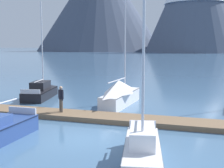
# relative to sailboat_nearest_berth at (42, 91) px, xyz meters

# --- Properties ---
(ground_plane) EXTENTS (700.00, 700.00, 0.00)m
(ground_plane) POSITION_rel_sailboat_nearest_berth_xyz_m (7.53, -10.67, -0.56)
(ground_plane) COLOR #426689
(mountain_west_summit) EXTENTS (89.20, 89.20, 68.48)m
(mountain_west_summit) POSITION_rel_sailboat_nearest_berth_xyz_m (-50.20, 191.17, 34.52)
(mountain_west_summit) COLOR #424C60
(mountain_west_summit) RESTS_ON ground
(dock) EXTENTS (21.06, 3.54, 0.30)m
(dock) POSITION_rel_sailboat_nearest_berth_xyz_m (7.53, -6.67, -0.41)
(dock) COLOR brown
(dock) RESTS_ON ground
(sailboat_nearest_berth) EXTENTS (2.59, 6.57, 8.33)m
(sailboat_nearest_berth) POSITION_rel_sailboat_nearest_berth_xyz_m (0.00, 0.00, 0.00)
(sailboat_nearest_berth) COLOR black
(sailboat_nearest_berth) RESTS_ON ground
(sailboat_mid_dock_port) EXTENTS (2.12, 6.88, 8.00)m
(sailboat_mid_dock_port) POSITION_rel_sailboat_nearest_berth_xyz_m (7.54, -1.85, 0.41)
(sailboat_mid_dock_port) COLOR white
(sailboat_mid_dock_port) RESTS_ON ground
(sailboat_mid_dock_starboard) EXTENTS (2.11, 6.17, 6.50)m
(sailboat_mid_dock_starboard) POSITION_rel_sailboat_nearest_berth_xyz_m (10.95, -13.70, 0.01)
(sailboat_mid_dock_starboard) COLOR silver
(sailboat_mid_dock_starboard) RESTS_ON ground
(person_on_dock) EXTENTS (0.44, 0.45, 1.69)m
(person_on_dock) POSITION_rel_sailboat_nearest_berth_xyz_m (4.56, -6.43, 0.71)
(person_on_dock) COLOR brown
(person_on_dock) RESTS_ON dock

